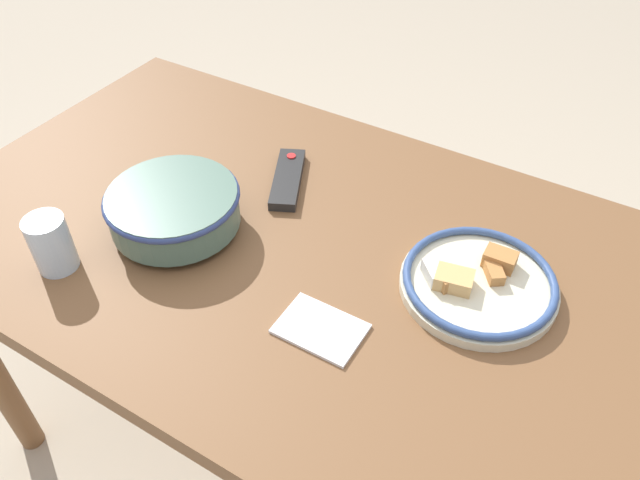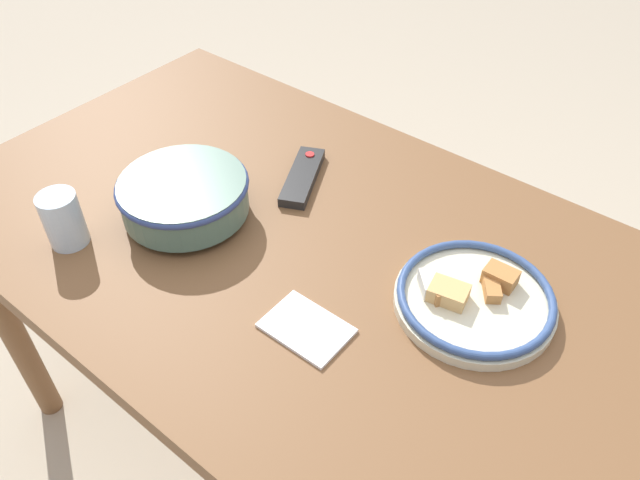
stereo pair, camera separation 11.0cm
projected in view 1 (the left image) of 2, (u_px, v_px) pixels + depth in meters
The scene contains 7 objects.
ground_plane at pixel (308, 453), 1.68m from camera, with size 8.00×8.00×0.00m, color #B7A88E.
dining_table at pixel (303, 277), 1.21m from camera, with size 1.47×0.85×0.77m.
noodle_bowl at pixel (174, 208), 1.15m from camera, with size 0.25×0.25×0.08m.
food_plate at pixel (478, 282), 1.06m from camera, with size 0.27×0.27×0.05m.
tv_remote at pixel (288, 179), 1.28m from camera, with size 0.13×0.19×0.02m.
drinking_glass at pixel (51, 244), 1.07m from camera, with size 0.07×0.07×0.11m.
folded_napkin at pixel (321, 329), 1.00m from camera, with size 0.14×0.10×0.01m.
Camera 1 is at (0.46, -0.70, 1.56)m, focal length 35.00 mm.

